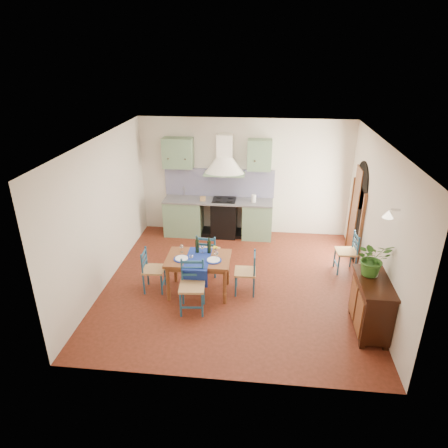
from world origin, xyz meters
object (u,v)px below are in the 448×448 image
(chair_near, at_px, (192,286))
(sideboard, at_px, (371,304))
(dining_table, at_px, (199,262))
(potted_plant, at_px, (373,258))

(chair_near, xyz_separation_m, sideboard, (2.94, -0.26, 0.03))
(dining_table, height_order, potted_plant, potted_plant)
(potted_plant, bearing_deg, sideboard, -81.54)
(sideboard, xyz_separation_m, potted_plant, (-0.03, 0.20, 0.72))
(dining_table, xyz_separation_m, chair_near, (-0.03, -0.55, -0.18))
(potted_plant, bearing_deg, dining_table, 168.09)
(dining_table, distance_m, potted_plant, 3.00)
(chair_near, distance_m, potted_plant, 3.00)
(chair_near, relative_size, potted_plant, 1.60)
(chair_near, height_order, potted_plant, potted_plant)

